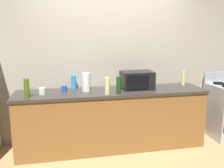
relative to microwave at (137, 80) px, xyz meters
name	(u,v)px	position (x,y,z in m)	size (l,w,h in m)	color
ground_plane	(118,159)	(-0.40, -0.45, -1.04)	(8.00, 8.00, 0.00)	tan
back_wall	(107,58)	(-0.40, 0.36, 0.31)	(6.40, 0.10, 2.70)	#B2A893
counter_run	(112,119)	(-0.40, -0.05, -0.58)	(2.84, 0.64, 0.90)	brown
microwave	(137,80)	(0.00, 0.00, 0.00)	(0.48, 0.35, 0.27)	black
paper_towel_roll	(86,82)	(-0.78, 0.00, 0.00)	(0.12, 0.12, 0.27)	white
bottle_spray_cleaner	(74,82)	(-0.95, 0.19, -0.03)	(0.08, 0.08, 0.21)	#338CE5
bottle_vinegar	(107,86)	(-0.51, -0.27, -0.01)	(0.07, 0.07, 0.24)	beige
bottle_olive_oil	(27,88)	(-1.58, -0.24, -0.01)	(0.07, 0.07, 0.26)	#4C6B19
bottle_hand_soap	(183,78)	(0.84, 0.12, -0.01)	(0.06, 0.06, 0.24)	beige
bottle_wine	(119,85)	(-0.35, -0.25, -0.01)	(0.07, 0.07, 0.25)	#1E3F19
mug_white	(42,91)	(-1.40, -0.08, -0.09)	(0.09, 0.09, 0.09)	white
mug_blue	(64,89)	(-1.10, 0.03, -0.09)	(0.08, 0.08, 0.09)	#2D4CB2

